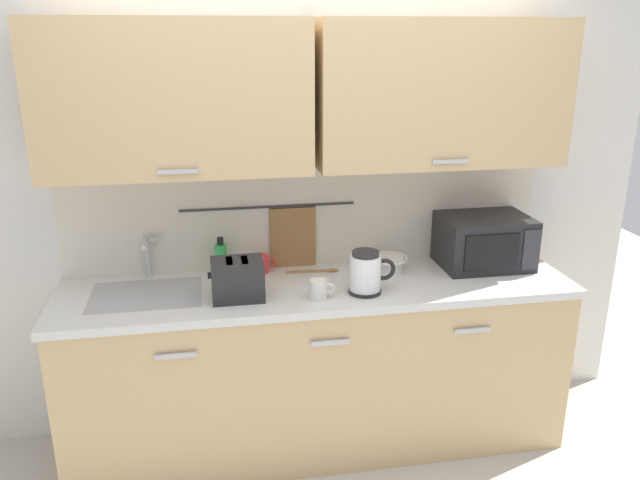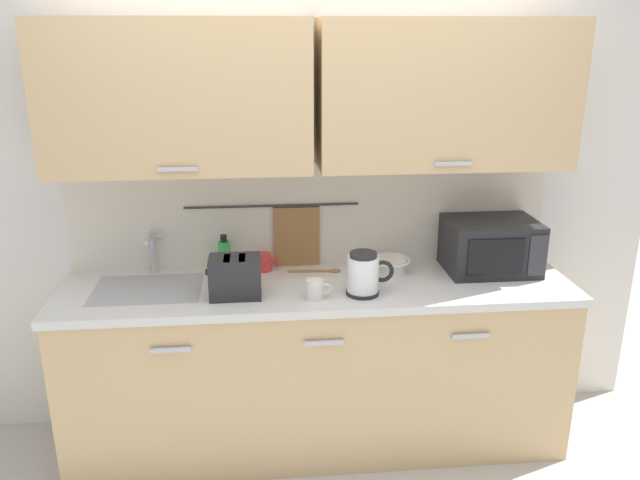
# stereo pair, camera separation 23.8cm
# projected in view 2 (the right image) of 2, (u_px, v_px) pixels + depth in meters

# --- Properties ---
(ground) EXTENTS (8.00, 8.00, 0.00)m
(ground) POSITION_uv_depth(u_px,v_px,m) (323.00, 476.00, 3.12)
(ground) COLOR #B7B2A8
(counter_unit) EXTENTS (2.53, 0.64, 0.90)m
(counter_unit) POSITION_uv_depth(u_px,v_px,m) (316.00, 364.00, 3.25)
(counter_unit) COLOR tan
(counter_unit) RESTS_ON ground
(back_wall_assembly) EXTENTS (3.70, 0.41, 2.50)m
(back_wall_assembly) POSITION_uv_depth(u_px,v_px,m) (313.00, 151.00, 3.14)
(back_wall_assembly) COLOR silver
(back_wall_assembly) RESTS_ON ground
(sink_faucet) EXTENTS (0.09, 0.17, 0.22)m
(sink_faucet) POSITION_uv_depth(u_px,v_px,m) (152.00, 247.00, 3.21)
(sink_faucet) COLOR #B2B5BA
(sink_faucet) RESTS_ON counter_unit
(microwave) EXTENTS (0.46, 0.35, 0.27)m
(microwave) POSITION_uv_depth(u_px,v_px,m) (491.00, 246.00, 3.26)
(microwave) COLOR black
(microwave) RESTS_ON counter_unit
(electric_kettle) EXTENTS (0.23, 0.16, 0.21)m
(electric_kettle) POSITION_uv_depth(u_px,v_px,m) (364.00, 274.00, 2.97)
(electric_kettle) COLOR black
(electric_kettle) RESTS_ON counter_unit
(dish_soap_bottle) EXTENTS (0.06, 0.06, 0.20)m
(dish_soap_bottle) POSITION_uv_depth(u_px,v_px,m) (224.00, 255.00, 3.26)
(dish_soap_bottle) COLOR green
(dish_soap_bottle) RESTS_ON counter_unit
(mug_near_sink) EXTENTS (0.12, 0.08, 0.09)m
(mug_near_sink) POSITION_uv_depth(u_px,v_px,m) (264.00, 262.00, 3.28)
(mug_near_sink) COLOR red
(mug_near_sink) RESTS_ON counter_unit
(mixing_bowl) EXTENTS (0.21, 0.21, 0.08)m
(mixing_bowl) POSITION_uv_depth(u_px,v_px,m) (390.00, 264.00, 3.25)
(mixing_bowl) COLOR silver
(mixing_bowl) RESTS_ON counter_unit
(toaster) EXTENTS (0.26, 0.17, 0.19)m
(toaster) POSITION_uv_depth(u_px,v_px,m) (235.00, 277.00, 2.95)
(toaster) COLOR #232326
(toaster) RESTS_ON counter_unit
(mug_by_kettle) EXTENTS (0.12, 0.08, 0.09)m
(mug_by_kettle) POSITION_uv_depth(u_px,v_px,m) (315.00, 289.00, 2.93)
(mug_by_kettle) COLOR silver
(mug_by_kettle) RESTS_ON counter_unit
(wooden_spoon) EXTENTS (0.28, 0.04, 0.01)m
(wooden_spoon) POSITION_uv_depth(u_px,v_px,m) (321.00, 271.00, 3.27)
(wooden_spoon) COLOR #9E7042
(wooden_spoon) RESTS_ON counter_unit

